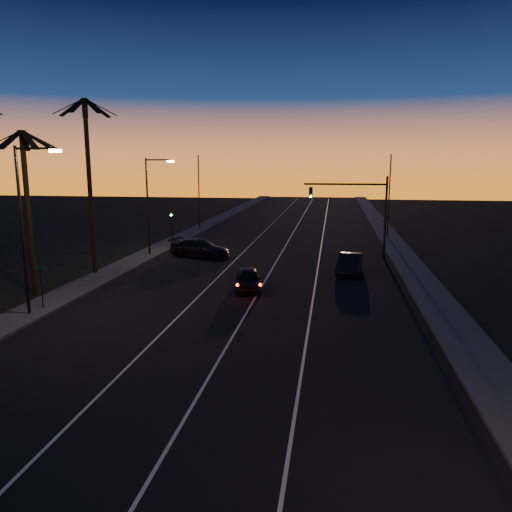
% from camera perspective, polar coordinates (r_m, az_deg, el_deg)
% --- Properties ---
extents(road, '(20.00, 170.00, 0.01)m').
position_cam_1_polar(road, '(35.02, 0.26, -2.79)').
color(road, black).
rests_on(road, ground).
extents(sidewalk_left, '(2.40, 170.00, 0.16)m').
position_cam_1_polar(sidewalk_left, '(38.26, -16.58, -1.97)').
color(sidewalk_left, '#393936').
rests_on(sidewalk_left, ground).
extents(sidewalk_right, '(2.40, 170.00, 0.16)m').
position_cam_1_polar(sidewalk_right, '(35.17, 18.65, -3.18)').
color(sidewalk_right, '#393936').
rests_on(sidewalk_right, ground).
extents(lane_stripe_left, '(0.12, 160.00, 0.01)m').
position_cam_1_polar(lane_stripe_left, '(35.57, -4.53, -2.59)').
color(lane_stripe_left, silver).
rests_on(lane_stripe_left, road).
extents(lane_stripe_mid, '(0.12, 160.00, 0.01)m').
position_cam_1_polar(lane_stripe_mid, '(34.94, 1.08, -2.80)').
color(lane_stripe_mid, silver).
rests_on(lane_stripe_mid, road).
extents(lane_stripe_right, '(0.12, 160.00, 0.01)m').
position_cam_1_polar(lane_stripe_right, '(34.66, 6.83, -2.99)').
color(lane_stripe_right, silver).
rests_on(lane_stripe_right, road).
extents(palm_mid, '(4.25, 4.16, 10.03)m').
position_cam_1_polar(palm_mid, '(33.20, -24.73, 6.41)').
color(palm_mid, black).
rests_on(palm_mid, ground).
extents(palm_far, '(4.25, 4.16, 12.53)m').
position_cam_1_polar(palm_far, '(37.84, -18.58, 9.30)').
color(palm_far, black).
rests_on(palm_far, ground).
extents(streetlight_left_near, '(2.55, 0.26, 9.00)m').
position_cam_1_polar(streetlight_left_near, '(28.58, -24.77, 3.98)').
color(streetlight_left_near, black).
rests_on(streetlight_left_near, ground).
extents(streetlight_left_far, '(2.55, 0.26, 8.50)m').
position_cam_1_polar(streetlight_left_far, '(44.65, -11.94, 6.48)').
color(streetlight_left_far, black).
rests_on(streetlight_left_far, ground).
extents(street_sign, '(0.70, 0.06, 2.60)m').
position_cam_1_polar(street_sign, '(30.04, -23.34, -2.73)').
color(street_sign, black).
rests_on(street_sign, ground).
extents(signal_mast, '(7.10, 0.41, 7.00)m').
position_cam_1_polar(signal_mast, '(43.84, 11.57, 6.05)').
color(signal_mast, black).
rests_on(signal_mast, ground).
extents(signal_post, '(0.28, 0.37, 4.20)m').
position_cam_1_polar(signal_post, '(46.32, -9.59, 4.00)').
color(signal_post, black).
rests_on(signal_post, ground).
extents(far_pole_left, '(0.14, 0.14, 9.00)m').
position_cam_1_polar(far_pole_left, '(60.94, -6.54, 7.18)').
color(far_pole_left, black).
rests_on(far_pole_left, ground).
extents(far_pole_right, '(0.14, 0.14, 9.00)m').
position_cam_1_polar(far_pole_right, '(56.11, 14.97, 6.59)').
color(far_pole_right, black).
rests_on(far_pole_right, ground).
extents(lead_car, '(2.39, 4.73, 1.38)m').
position_cam_1_polar(lead_car, '(32.35, -0.90, -2.66)').
color(lead_car, black).
rests_on(lead_car, road).
extents(right_car, '(2.17, 4.65, 1.48)m').
position_cam_1_polar(right_car, '(37.52, 10.64, -0.90)').
color(right_car, black).
rests_on(right_car, road).
extents(cross_car, '(5.82, 3.70, 1.57)m').
position_cam_1_polar(cross_car, '(43.46, -6.42, 0.86)').
color(cross_car, black).
rests_on(cross_car, road).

